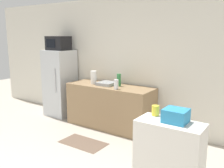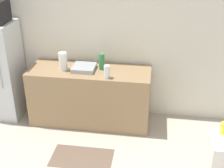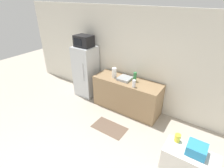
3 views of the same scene
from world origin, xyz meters
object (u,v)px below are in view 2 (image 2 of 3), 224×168
Objects in this scene: bottle_short at (107,72)px; paper_towel_roll at (63,61)px; refrigerator at (0,70)px; bottle_tall at (102,62)px.

paper_towel_roll is (-0.67, 0.17, 0.04)m from bottle_short.
bottle_short is 0.68× the size of paper_towel_roll.
refrigerator reaches higher than paper_towel_roll.
refrigerator reaches higher than bottle_tall.
paper_towel_roll is at bearing -169.58° from bottle_tall.
refrigerator is 1.08m from paper_towel_roll.
bottle_tall is 0.30m from bottle_short.
bottle_short is at bearing -14.50° from paper_towel_roll.
refrigerator is 8.30× the size of bottle_short.
bottle_tall is 0.56m from paper_towel_roll.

